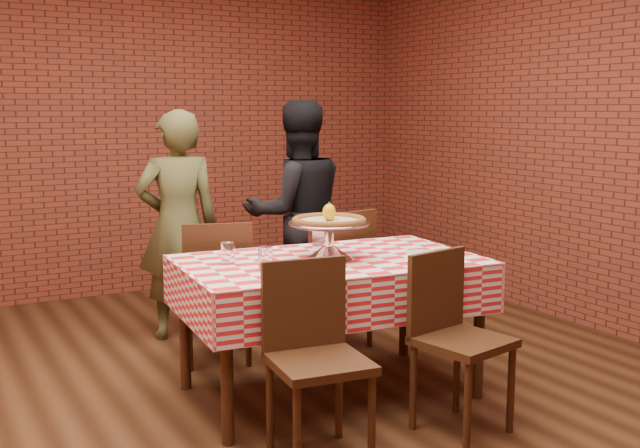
# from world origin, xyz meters

# --- Properties ---
(ground) EXTENTS (6.00, 6.00, 0.00)m
(ground) POSITION_xyz_m (0.00, 0.00, 0.00)
(ground) COLOR black
(ground) RESTS_ON ground
(back_wall) EXTENTS (5.50, 0.00, 5.50)m
(back_wall) POSITION_xyz_m (0.00, 3.00, 1.45)
(back_wall) COLOR brown
(back_wall) RESTS_ON ground
(table) EXTENTS (1.65, 1.07, 0.75)m
(table) POSITION_xyz_m (0.49, 0.15, 0.38)
(table) COLOR #412411
(table) RESTS_ON ground
(tablecloth) EXTENTS (1.69, 1.11, 0.27)m
(tablecloth) POSITION_xyz_m (0.49, 0.15, 0.62)
(tablecloth) COLOR red
(tablecloth) RESTS_ON table
(pizza_stand) EXTENTS (0.56, 0.56, 0.20)m
(pizza_stand) POSITION_xyz_m (0.48, 0.14, 0.86)
(pizza_stand) COLOR silver
(pizza_stand) RESTS_ON tablecloth
(pizza) EXTENTS (0.50, 0.50, 0.03)m
(pizza) POSITION_xyz_m (0.48, 0.14, 0.96)
(pizza) COLOR beige
(pizza) RESTS_ON pizza_stand
(lemon) EXTENTS (0.09, 0.09, 0.09)m
(lemon) POSITION_xyz_m (0.48, 0.14, 1.01)
(lemon) COLOR yellow
(lemon) RESTS_ON pizza
(water_glass_left) EXTENTS (0.08, 0.08, 0.12)m
(water_glass_left) POSITION_xyz_m (0.07, 0.07, 0.82)
(water_glass_left) COLOR white
(water_glass_left) RESTS_ON tablecloth
(water_glass_right) EXTENTS (0.08, 0.08, 0.12)m
(water_glass_right) POSITION_xyz_m (-0.05, 0.28, 0.82)
(water_glass_right) COLOR white
(water_glass_right) RESTS_ON tablecloth
(side_plate) EXTENTS (0.19, 0.19, 0.01)m
(side_plate) POSITION_xyz_m (1.00, 0.00, 0.76)
(side_plate) COLOR white
(side_plate) RESTS_ON tablecloth
(sweetener_packet_a) EXTENTS (0.05, 0.04, 0.00)m
(sweetener_packet_a) POSITION_xyz_m (1.05, -0.10, 0.76)
(sweetener_packet_a) COLOR white
(sweetener_packet_a) RESTS_ON tablecloth
(sweetener_packet_b) EXTENTS (0.06, 0.05, 0.00)m
(sweetener_packet_b) POSITION_xyz_m (1.13, -0.03, 0.76)
(sweetener_packet_b) COLOR white
(sweetener_packet_b) RESTS_ON tablecloth
(condiment_caddy) EXTENTS (0.11, 0.10, 0.14)m
(condiment_caddy) POSITION_xyz_m (0.60, 0.48, 0.83)
(condiment_caddy) COLOR silver
(condiment_caddy) RESTS_ON tablecloth
(chair_near_left) EXTENTS (0.45, 0.45, 0.89)m
(chair_near_left) POSITION_xyz_m (0.05, -0.53, 0.44)
(chair_near_left) COLOR #412411
(chair_near_left) RESTS_ON ground
(chair_near_right) EXTENTS (0.46, 0.46, 0.87)m
(chair_near_right) POSITION_xyz_m (0.81, -0.59, 0.44)
(chair_near_right) COLOR #412411
(chair_near_right) RESTS_ON ground
(chair_far_left) EXTENTS (0.51, 0.51, 0.89)m
(chair_far_left) POSITION_xyz_m (0.16, 0.98, 0.45)
(chair_far_left) COLOR #412411
(chair_far_left) RESTS_ON ground
(chair_far_right) EXTENTS (0.52, 0.52, 0.92)m
(chair_far_right) POSITION_xyz_m (0.91, 0.89, 0.46)
(chair_far_right) COLOR #412411
(chair_far_right) RESTS_ON ground
(diner_olive) EXTENTS (0.61, 0.45, 1.56)m
(diner_olive) POSITION_xyz_m (0.12, 1.57, 0.78)
(diner_olive) COLOR #4C4F2A
(diner_olive) RESTS_ON ground
(diner_black) EXTENTS (0.87, 0.72, 1.62)m
(diner_black) POSITION_xyz_m (0.98, 1.47, 0.81)
(diner_black) COLOR black
(diner_black) RESTS_ON ground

